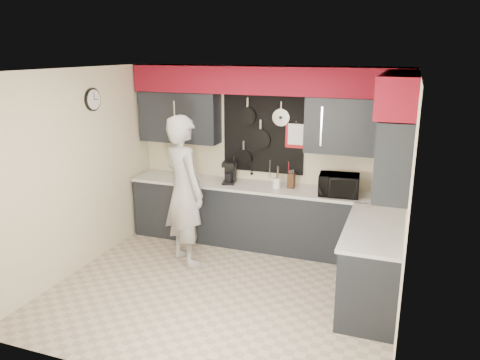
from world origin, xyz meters
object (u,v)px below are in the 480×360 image
at_px(knife_block, 291,181).
at_px(utensil_crock, 277,183).
at_px(microwave, 339,185).
at_px(coffee_maker, 229,172).
at_px(person, 184,191).

height_order(knife_block, utensil_crock, knife_block).
bearing_deg(microwave, utensil_crock, 170.35).
relative_size(microwave, utensil_crock, 3.66).
height_order(coffee_maker, person, person).
bearing_deg(knife_block, coffee_maker, -171.60).
bearing_deg(coffee_maker, knife_block, -8.31).
relative_size(coffee_maker, person, 0.16).
height_order(microwave, person, person).
xyz_separation_m(knife_block, person, (-1.22, -0.91, -0.02)).
xyz_separation_m(utensil_crock, person, (-1.03, -0.85, 0.02)).
relative_size(utensil_crock, person, 0.07).
xyz_separation_m(microwave, coffee_maker, (-1.59, 0.06, 0.02)).
bearing_deg(utensil_crock, microwave, -4.01).
bearing_deg(person, utensil_crock, -106.55).
height_order(microwave, coffee_maker, coffee_maker).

